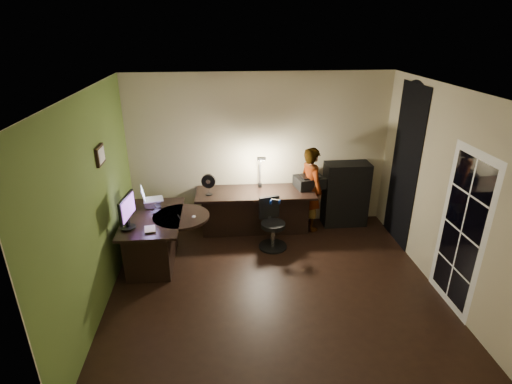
{
  "coord_description": "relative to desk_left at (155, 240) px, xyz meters",
  "views": [
    {
      "loc": [
        -0.67,
        -4.61,
        3.42
      ],
      "look_at": [
        -0.15,
        1.05,
        1.0
      ],
      "focal_mm": 28.0,
      "sensor_mm": 36.0,
      "label": 1
    }
  ],
  "objects": [
    {
      "name": "floor",
      "position": [
        1.71,
        -0.77,
        -0.4
      ],
      "size": [
        4.5,
        4.0,
        0.01
      ],
      "primitive_type": "cube",
      "color": "black",
      "rests_on": "ground"
    },
    {
      "name": "printer",
      "position": [
        2.56,
        0.97,
        0.48
      ],
      "size": [
        0.55,
        0.47,
        0.21
      ],
      "primitive_type": "cube",
      "rotation": [
        0.0,
        0.0,
        0.21
      ],
      "color": "black",
      "rests_on": "desk_right"
    },
    {
      "name": "desk_right",
      "position": [
        1.6,
        0.86,
        -0.01
      ],
      "size": [
        2.04,
        0.76,
        0.76
      ],
      "primitive_type": "cube",
      "rotation": [
        0.0,
        0.0,
        -0.02
      ],
      "color": "black",
      "rests_on": "floor"
    },
    {
      "name": "laptop_stand",
      "position": [
        -0.02,
        0.34,
        0.46
      ],
      "size": [
        0.25,
        0.21,
        0.1
      ],
      "primitive_type": "cube",
      "rotation": [
        0.0,
        0.0,
        0.0
      ],
      "color": "silver",
      "rests_on": "desk_left"
    },
    {
      "name": "wall_front",
      "position": [
        1.71,
        -2.78,
        0.96
      ],
      "size": [
        4.5,
        0.01,
        2.7
      ],
      "primitive_type": "cube",
      "color": "#BAAF8A",
      "rests_on": "floor"
    },
    {
      "name": "pen",
      "position": [
        0.4,
        -0.09,
        0.41
      ],
      "size": [
        0.06,
        0.15,
        0.01
      ],
      "primitive_type": "cube",
      "rotation": [
        0.0,
        0.0,
        0.35
      ],
      "color": "black",
      "rests_on": "desk_left"
    },
    {
      "name": "phone",
      "position": [
        0.03,
        0.15,
        0.41
      ],
      "size": [
        0.12,
        0.16,
        0.01
      ],
      "primitive_type": "cube",
      "rotation": [
        0.0,
        0.0,
        -0.43
      ],
      "color": "black",
      "rests_on": "desk_left"
    },
    {
      "name": "cabinet",
      "position": [
        3.24,
        1.01,
        0.19
      ],
      "size": [
        0.78,
        0.39,
        1.17
      ],
      "primitive_type": "cube",
      "rotation": [
        0.0,
        0.0,
        0.01
      ],
      "color": "black",
      "rests_on": "floor"
    },
    {
      "name": "mouse",
      "position": [
        0.61,
        -0.12,
        0.42
      ],
      "size": [
        0.08,
        0.1,
        0.03
      ],
      "primitive_type": "ellipsoid",
      "rotation": [
        0.0,
        0.0,
        0.42
      ],
      "color": "silver",
      "rests_on": "desk_left"
    },
    {
      "name": "desk_left",
      "position": [
        0.0,
        0.0,
        0.0
      ],
      "size": [
        0.84,
        1.36,
        0.78
      ],
      "primitive_type": "cube",
      "rotation": [
        0.0,
        0.0,
        -0.0
      ],
      "color": "black",
      "rests_on": "floor"
    },
    {
      "name": "notepad",
      "position": [
        0.03,
        -0.42,
        0.41
      ],
      "size": [
        0.18,
        0.22,
        0.01
      ],
      "primitive_type": "cube",
      "rotation": [
        0.0,
        0.0,
        0.17
      ],
      "color": "silver",
      "rests_on": "desk_left"
    },
    {
      "name": "speaker",
      "position": [
        -0.28,
        -0.31,
        0.49
      ],
      "size": [
        0.07,
        0.07,
        0.16
      ],
      "primitive_type": "cylinder",
      "rotation": [
        0.0,
        0.0,
        0.14
      ],
      "color": "black",
      "rests_on": "desk_left"
    },
    {
      "name": "desk_fan",
      "position": [
        0.82,
        0.8,
        0.55
      ],
      "size": [
        0.25,
        0.16,
        0.36
      ],
      "primitive_type": "cube",
      "rotation": [
        0.0,
        0.0,
        -0.13
      ],
      "color": "black",
      "rests_on": "desk_right"
    },
    {
      "name": "arched_doorway",
      "position": [
        3.95,
        0.38,
        0.91
      ],
      "size": [
        0.01,
        0.9,
        2.6
      ],
      "primitive_type": "cube",
      "color": "black",
      "rests_on": "floor"
    },
    {
      "name": "headphones",
      "position": [
        1.87,
        0.33,
        0.41
      ],
      "size": [
        0.19,
        0.14,
        0.08
      ],
      "primitive_type": "cube",
      "rotation": [
        0.0,
        0.0,
        -0.41
      ],
      "color": "navy",
      "rests_on": "desk_right"
    },
    {
      "name": "framed_picture",
      "position": [
        -0.51,
        -0.32,
        1.46
      ],
      "size": [
        0.04,
        0.3,
        0.25
      ],
      "primitive_type": "cube",
      "color": "black",
      "rests_on": "wall_left"
    },
    {
      "name": "laptop",
      "position": [
        -0.02,
        0.34,
        0.62
      ],
      "size": [
        0.37,
        0.35,
        0.22
      ],
      "primitive_type": "cube",
      "rotation": [
        0.0,
        0.0,
        0.21
      ],
      "color": "silver",
      "rests_on": "laptop_stand"
    },
    {
      "name": "office_chair",
      "position": [
        1.84,
        0.28,
        0.02
      ],
      "size": [
        0.57,
        0.57,
        0.83
      ],
      "primitive_type": "cube",
      "rotation": [
        0.0,
        0.0,
        0.25
      ],
      "color": "black",
      "rests_on": "floor"
    },
    {
      "name": "desk_lamp",
      "position": [
        1.7,
        1.06,
        0.69
      ],
      "size": [
        0.23,
        0.33,
        0.65
      ],
      "primitive_type": "cube",
      "rotation": [
        0.0,
        0.0,
        0.28
      ],
      "color": "black",
      "rests_on": "desk_right"
    },
    {
      "name": "person",
      "position": [
        2.58,
        0.91,
        0.36
      ],
      "size": [
        0.51,
        0.62,
        1.5
      ],
      "primitive_type": "imported",
      "rotation": [
        0.0,
        0.0,
        1.9
      ],
      "color": "#D8A88C",
      "rests_on": "floor"
    },
    {
      "name": "wall_right",
      "position": [
        3.97,
        -0.77,
        0.96
      ],
      "size": [
        0.01,
        4.0,
        2.7
      ],
      "primitive_type": "cube",
      "color": "#BAAF8A",
      "rests_on": "floor"
    },
    {
      "name": "monitor",
      "position": [
        -0.28,
        -0.35,
        0.58
      ],
      "size": [
        0.18,
        0.53,
        0.34
      ],
      "primitive_type": "cube",
      "rotation": [
        0.0,
        0.0,
        -0.14
      ],
      "color": "black",
      "rests_on": "desk_left"
    },
    {
      "name": "wall_back",
      "position": [
        1.71,
        1.23,
        0.96
      ],
      "size": [
        4.5,
        0.01,
        2.7
      ],
      "primitive_type": "cube",
      "color": "#BAAF8A",
      "rests_on": "floor"
    },
    {
      "name": "ceiling",
      "position": [
        1.71,
        -0.77,
        2.31
      ],
      "size": [
        4.5,
        4.0,
        0.01
      ],
      "primitive_type": "cube",
      "color": "silver",
      "rests_on": "floor"
    },
    {
      "name": "green_wall_overlay",
      "position": [
        -0.53,
        -0.77,
        0.96
      ],
      "size": [
        0.0,
        4.0,
        2.7
      ],
      "primitive_type": "cube",
      "color": "#4E6829",
      "rests_on": "floor"
    },
    {
      "name": "french_door",
      "position": [
        3.95,
        -1.32,
        0.66
      ],
      "size": [
        0.02,
        0.92,
        2.1
      ],
      "primitive_type": "cube",
      "color": "white",
      "rests_on": "floor"
    },
    {
      "name": "wall_left",
      "position": [
        -0.54,
        -0.77,
        0.96
      ],
      "size": [
        0.01,
        4.0,
        2.7
      ],
      "primitive_type": "cube",
      "color": "#BAAF8A",
      "rests_on": "floor"
    }
  ]
}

